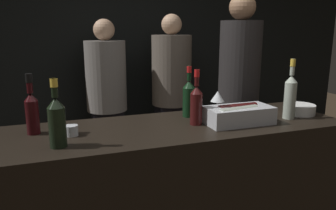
{
  "coord_description": "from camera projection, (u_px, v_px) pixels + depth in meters",
  "views": [
    {
      "loc": [
        -0.63,
        -1.42,
        1.57
      ],
      "look_at": [
        0.0,
        0.35,
        1.14
      ],
      "focal_mm": 35.0,
      "sensor_mm": 36.0,
      "label": 1
    }
  ],
  "objects": [
    {
      "name": "red_wine_bottle_burgundy",
      "position": [
        189.0,
        97.0,
        2.11
      ],
      "size": [
        0.08,
        0.08,
        0.33
      ],
      "color": "black",
      "rests_on": "bar_counter"
    },
    {
      "name": "bar_counter",
      "position": [
        170.0,
        204.0,
        2.04
      ],
      "size": [
        2.13,
        0.65,
        1.02
      ],
      "color": "black",
      "rests_on": "ground_plane"
    },
    {
      "name": "rose_wine_bottle",
      "position": [
        290.0,
        95.0,
        2.06
      ],
      "size": [
        0.07,
        0.07,
        0.38
      ],
      "color": "#9EA899",
      "rests_on": "bar_counter"
    },
    {
      "name": "champagne_bottle",
      "position": [
        57.0,
        120.0,
        1.55
      ],
      "size": [
        0.08,
        0.08,
        0.33
      ],
      "color": "black",
      "rests_on": "bar_counter"
    },
    {
      "name": "ice_bin_with_bottles",
      "position": [
        239.0,
        114.0,
        1.97
      ],
      "size": [
        0.4,
        0.2,
        0.11
      ],
      "color": "#B7BABF",
      "rests_on": "bar_counter"
    },
    {
      "name": "wine_glass",
      "position": [
        218.0,
        97.0,
        2.2
      ],
      "size": [
        0.09,
        0.09,
        0.15
      ],
      "color": "silver",
      "rests_on": "bar_counter"
    },
    {
      "name": "bowl_white",
      "position": [
        300.0,
        109.0,
        2.2
      ],
      "size": [
        0.2,
        0.2,
        0.07
      ],
      "color": "white",
      "rests_on": "bar_counter"
    },
    {
      "name": "person_in_hoodie",
      "position": [
        171.0,
        89.0,
        3.48
      ],
      "size": [
        0.42,
        0.42,
        1.73
      ],
      "rotation": [
        0.0,
        0.0,
        -2.91
      ],
      "color": "black",
      "rests_on": "ground_plane"
    },
    {
      "name": "person_grey_polo",
      "position": [
        238.0,
        94.0,
        2.73
      ],
      "size": [
        0.34,
        0.34,
        1.85
      ],
      "rotation": [
        0.0,
        0.0,
        -2.79
      ],
      "color": "black",
      "rests_on": "ground_plane"
    },
    {
      "name": "person_blond_tee",
      "position": [
        107.0,
        95.0,
        3.35
      ],
      "size": [
        0.41,
        0.41,
        1.67
      ],
      "rotation": [
        0.0,
        0.0,
        -3.0
      ],
      "color": "black",
      "rests_on": "ground_plane"
    },
    {
      "name": "red_wine_bottle_black_foil",
      "position": [
        32.0,
        110.0,
        1.75
      ],
      "size": [
        0.07,
        0.07,
        0.33
      ],
      "color": "black",
      "rests_on": "bar_counter"
    },
    {
      "name": "red_wine_bottle_tall",
      "position": [
        196.0,
        103.0,
        1.93
      ],
      "size": [
        0.07,
        0.07,
        0.33
      ],
      "color": "#380F0F",
      "rests_on": "bar_counter"
    },
    {
      "name": "wall_back_chalkboard",
      "position": [
        110.0,
        45.0,
        3.68
      ],
      "size": [
        6.4,
        0.06,
        2.8
      ],
      "color": "black",
      "rests_on": "ground_plane"
    },
    {
      "name": "candle_votive",
      "position": [
        71.0,
        130.0,
        1.75
      ],
      "size": [
        0.07,
        0.07,
        0.06
      ],
      "color": "silver",
      "rests_on": "bar_counter"
    }
  ]
}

